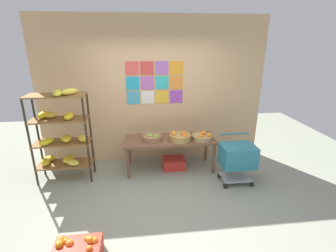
% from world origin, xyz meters
% --- Properties ---
extents(ground, '(9.28, 9.28, 0.00)m').
position_xyz_m(ground, '(0.00, 0.00, 0.00)').
color(ground, gray).
extents(back_wall_with_art, '(4.48, 0.07, 2.88)m').
position_xyz_m(back_wall_with_art, '(0.00, 1.67, 1.44)').
color(back_wall_with_art, tan).
rests_on(back_wall_with_art, ground).
extents(banana_shelf_unit, '(0.96, 0.49, 1.67)m').
position_xyz_m(banana_shelf_unit, '(-1.65, 0.99, 0.89)').
color(banana_shelf_unit, '#332618').
rests_on(banana_shelf_unit, ground).
extents(display_table, '(1.71, 0.66, 0.64)m').
position_xyz_m(display_table, '(0.27, 1.13, 0.57)').
color(display_table, brown).
rests_on(display_table, ground).
extents(fruit_basket_back_right, '(0.39, 0.39, 0.15)m').
position_xyz_m(fruit_basket_back_right, '(0.87, 1.01, 0.70)').
color(fruit_basket_back_right, tan).
rests_on(fruit_basket_back_right, display_table).
extents(fruit_basket_centre, '(0.41, 0.41, 0.18)m').
position_xyz_m(fruit_basket_centre, '(0.45, 1.01, 0.72)').
color(fruit_basket_centre, '#AE8B49').
rests_on(fruit_basket_centre, display_table).
extents(fruit_basket_right, '(0.36, 0.36, 0.13)m').
position_xyz_m(fruit_basket_right, '(-0.07, 1.09, 0.70)').
color(fruit_basket_right, '#9C6C47').
rests_on(fruit_basket_right, display_table).
extents(produce_crate_under_table, '(0.43, 0.34, 0.20)m').
position_xyz_m(produce_crate_under_table, '(0.35, 1.16, 0.10)').
color(produce_crate_under_table, red).
rests_on(produce_crate_under_table, ground).
extents(orange_crate_foreground, '(0.53, 0.38, 0.26)m').
position_xyz_m(orange_crate_foreground, '(-1.05, -0.88, 0.11)').
color(orange_crate_foreground, '#B22112').
rests_on(orange_crate_foreground, ground).
extents(shopping_cart, '(0.58, 0.48, 0.85)m').
position_xyz_m(shopping_cart, '(1.37, 0.51, 0.50)').
color(shopping_cart, black).
rests_on(shopping_cart, ground).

